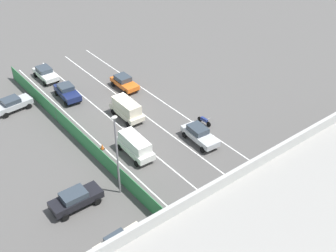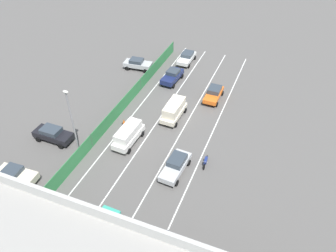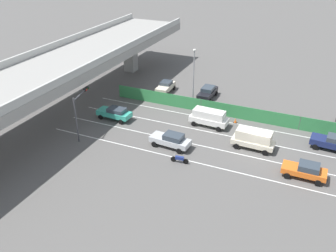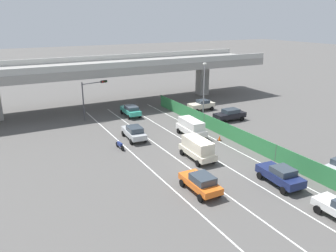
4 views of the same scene
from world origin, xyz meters
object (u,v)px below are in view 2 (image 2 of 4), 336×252
(parked_sedan_dark, at_px, (53,134))
(car_sedan_navy, at_px, (172,76))
(car_taxi_teal, at_px, (100,228))
(traffic_light, at_px, (149,240))
(car_sedan_silver, at_px, (176,165))
(car_van_white, at_px, (128,134))
(parked_sedan_cream, at_px, (16,175))
(car_van_cream, at_px, (174,110))
(parked_wagon_silver, at_px, (138,64))
(motorcycle, at_px, (206,161))
(car_sedan_white, at_px, (187,57))
(traffic_cone, at_px, (124,121))
(street_lamp, at_px, (72,118))
(car_taxi_orange, at_px, (214,93))

(parked_sedan_dark, bearing_deg, car_sedan_navy, -115.03)
(car_taxi_teal, distance_m, traffic_light, 6.18)
(car_sedan_silver, bearing_deg, parked_sedan_dark, 2.41)
(car_van_white, distance_m, parked_sedan_cream, 12.19)
(parked_sedan_dark, xyz_separation_m, parked_sedan_cream, (-0.44, 6.51, -0.03))
(car_van_cream, distance_m, parked_wagon_silver, 13.48)
(car_taxi_teal, distance_m, motorcycle, 12.98)
(car_van_cream, distance_m, parked_sedan_cream, 19.02)
(car_sedan_white, xyz_separation_m, car_taxi_teal, (-3.33, 32.12, 0.03))
(car_sedan_navy, distance_m, traffic_cone, 11.57)
(motorcycle, relative_size, traffic_cone, 3.18)
(car_taxi_teal, distance_m, street_lamp, 11.57)
(parked_sedan_dark, bearing_deg, car_taxi_orange, -134.69)
(car_sedan_white, distance_m, car_sedan_silver, 23.71)
(car_van_white, distance_m, parked_wagon_silver, 16.96)
(car_van_cream, xyz_separation_m, parked_sedan_dark, (11.32, 9.09, -0.30))
(motorcycle, bearing_deg, car_van_cream, -46.39)
(car_sedan_white, distance_m, parked_sedan_cream, 30.82)
(car_taxi_teal, bearing_deg, parked_sedan_dark, -37.62)
(car_taxi_teal, relative_size, traffic_light, 0.83)
(car_taxi_orange, xyz_separation_m, parked_wagon_silver, (13.06, -3.60, 0.01))
(car_van_cream, distance_m, traffic_cone, 6.31)
(car_sedan_silver, bearing_deg, motorcycle, -140.79)
(car_sedan_white, relative_size, motorcycle, 2.23)
(motorcycle, bearing_deg, parked_wagon_silver, -45.38)
(parked_sedan_dark, xyz_separation_m, traffic_light, (-16.65, 9.89, 2.98))
(car_van_cream, relative_size, motorcycle, 2.42)
(car_van_white, relative_size, parked_sedan_dark, 1.05)
(parked_sedan_cream, bearing_deg, car_sedan_navy, -107.75)
(car_taxi_orange, xyz_separation_m, traffic_light, (-1.85, 24.86, 3.03))
(car_van_white, height_order, parked_sedan_cream, car_van_white)
(parked_wagon_silver, bearing_deg, parked_sedan_cream, 87.02)
(car_sedan_silver, bearing_deg, car_van_white, -18.99)
(parked_wagon_silver, xyz_separation_m, traffic_cone, (-4.30, 12.81, -0.62))
(car_taxi_orange, distance_m, car_van_white, 13.77)
(parked_sedan_dark, relative_size, traffic_cone, 7.47)
(car_sedan_white, bearing_deg, car_van_cream, 102.92)
(motorcycle, xyz_separation_m, parked_wagon_silver, (15.62, -15.83, 0.44))
(car_van_white, bearing_deg, car_taxi_orange, -118.66)
(car_sedan_white, height_order, traffic_light, traffic_light)
(parked_sedan_cream, height_order, traffic_cone, parked_sedan_cream)
(parked_sedan_cream, bearing_deg, car_van_cream, -124.92)
(car_sedan_navy, distance_m, car_sedan_silver, 17.85)
(car_taxi_orange, xyz_separation_m, car_van_white, (6.60, 12.08, 0.31))
(motorcycle, height_order, traffic_light, traffic_light)
(car_taxi_orange, height_order, parked_sedan_dark, parked_sedan_dark)
(car_sedan_silver, xyz_separation_m, traffic_cone, (8.73, -5.14, -0.63))
(parked_wagon_silver, bearing_deg, street_lamp, 96.58)
(car_taxi_orange, bearing_deg, car_taxi_teal, 81.78)
(traffic_light, bearing_deg, parked_sedan_cream, -11.80)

